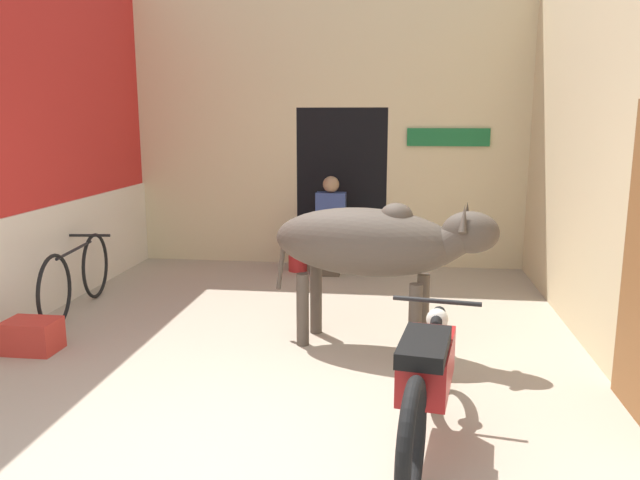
{
  "coord_description": "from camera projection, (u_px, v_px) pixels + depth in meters",
  "views": [
    {
      "loc": [
        0.98,
        -3.13,
        1.98
      ],
      "look_at": [
        0.27,
        2.32,
        0.89
      ],
      "focal_mm": 35.0,
      "sensor_mm": 36.0,
      "label": 1
    }
  ],
  "objects": [
    {
      "name": "ground_plane",
      "position": [
        221.0,
        470.0,
        3.55
      ],
      "size": [
        30.0,
        30.0,
        0.0
      ],
      "primitive_type": "plane",
      "color": "tan"
    },
    {
      "name": "wall_back_with_doorway",
      "position": [
        334.0,
        143.0,
        8.49
      ],
      "size": [
        5.2,
        0.93,
        3.85
      ],
      "color": "beige",
      "rests_on": "ground_plane"
    },
    {
      "name": "plastic_stool",
      "position": [
        298.0,
        253.0,
        8.13
      ],
      "size": [
        0.35,
        0.35,
        0.45
      ],
      "color": "red",
      "rests_on": "ground_plane"
    },
    {
      "name": "cow",
      "position": [
        374.0,
        244.0,
        5.3
      ],
      "size": [
        1.97,
        0.95,
        1.32
      ],
      "color": "#4C4238",
      "rests_on": "ground_plane"
    },
    {
      "name": "crate",
      "position": [
        32.0,
        336.0,
        5.33
      ],
      "size": [
        0.44,
        0.32,
        0.28
      ],
      "color": "red",
      "rests_on": "ground_plane"
    },
    {
      "name": "shopkeeper_seated",
      "position": [
        330.0,
        223.0,
        7.92
      ],
      "size": [
        0.38,
        0.33,
        1.25
      ],
      "color": "brown",
      "rests_on": "ground_plane"
    },
    {
      "name": "bicycle",
      "position": [
        77.0,
        277.0,
        6.4
      ],
      "size": [
        0.44,
        1.77,
        0.74
      ],
      "color": "black",
      "rests_on": "ground_plane"
    },
    {
      "name": "motorcycle_near",
      "position": [
        427.0,
        377.0,
        3.72
      ],
      "size": [
        0.58,
        1.93,
        0.8
      ],
      "color": "black",
      "rests_on": "ground_plane"
    },
    {
      "name": "wall_right_with_door",
      "position": [
        604.0,
        126.0,
        5.31
      ],
      "size": [
        0.22,
        5.16,
        3.85
      ],
      "color": "beige",
      "rests_on": "ground_plane"
    },
    {
      "name": "wall_left_shopfront",
      "position": [
        21.0,
        129.0,
        6.03
      ],
      "size": [
        0.25,
        5.16,
        3.85
      ],
      "color": "red",
      "rests_on": "ground_plane"
    }
  ]
}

